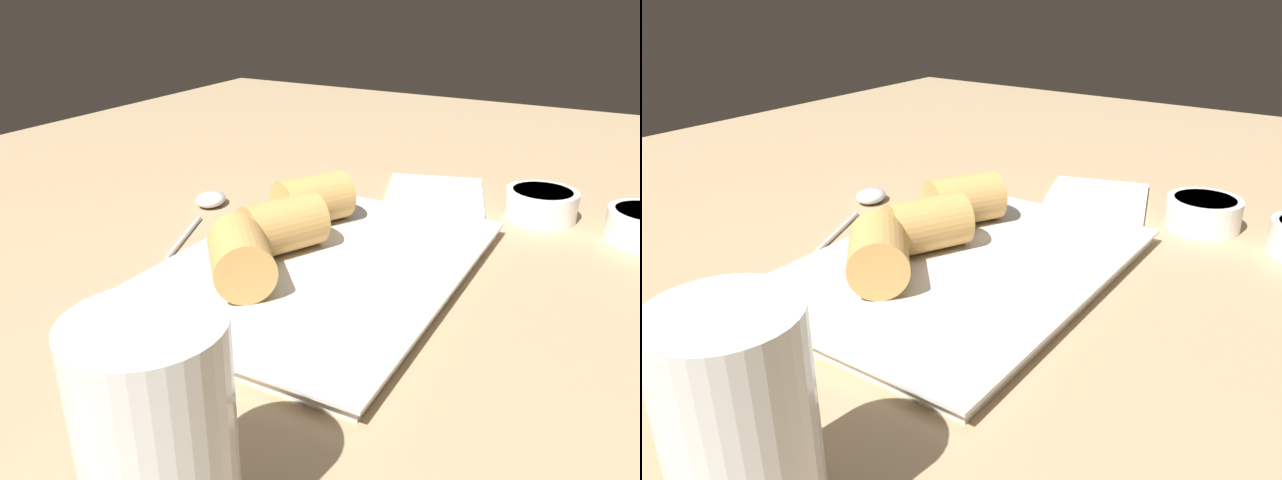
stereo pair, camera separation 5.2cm
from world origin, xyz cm
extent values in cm
cube|color=tan|center=(0.00, 0.00, 1.00)|extent=(180.00, 140.00, 2.00)
cube|color=silver|center=(-1.78, 1.84, 2.60)|extent=(32.71, 23.26, 1.20)
cube|color=silver|center=(-1.78, 1.84, 3.35)|extent=(34.02, 24.19, 0.30)
cylinder|color=#DBA356|center=(-9.32, -3.16, 5.97)|extent=(8.71, 7.79, 4.94)
sphere|color=#B23D2D|center=(-11.85, -1.79, 5.97)|extent=(3.21, 3.21, 3.21)
cylinder|color=#DBA356|center=(-2.02, -2.16, 5.97)|extent=(8.67, 7.64, 4.94)
sphere|color=beige|center=(-4.59, -0.88, 5.97)|extent=(3.21, 3.21, 3.21)
cylinder|color=#DBA356|center=(5.32, -1.53, 5.97)|extent=(8.68, 8.51, 4.94)
sphere|color=beige|center=(3.19, -3.46, 5.97)|extent=(3.21, 3.21, 3.21)
cylinder|color=white|center=(-25.74, 16.22, 3.63)|extent=(7.68, 7.68, 3.27)
cylinder|color=maroon|center=(-25.74, 16.22, 4.97)|extent=(6.30, 6.30, 0.59)
cylinder|color=silver|center=(-2.35, -14.28, 2.25)|extent=(9.89, 4.48, 0.50)
ellipsoid|color=silver|center=(-11.56, -18.09, 2.76)|extent=(5.36, 4.81, 1.52)
cube|color=white|center=(-26.97, 3.71, 2.30)|extent=(16.15, 14.83, 0.60)
cylinder|color=silver|center=(26.49, 9.33, 8.09)|extent=(7.04, 7.04, 12.18)
camera|label=1|loc=(42.01, 26.10, 27.18)|focal=35.00mm
camera|label=2|loc=(39.28, 30.48, 27.18)|focal=35.00mm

